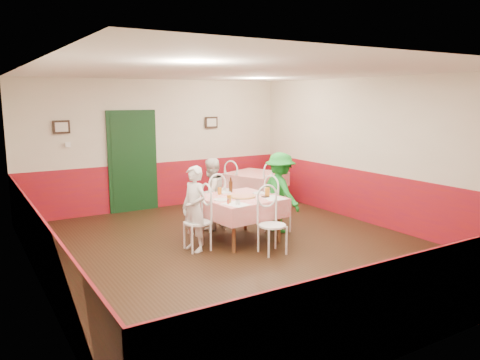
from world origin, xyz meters
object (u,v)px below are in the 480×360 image
chair_far (213,206)px  chair_second_b (275,192)px  main_table (240,219)px  wallet (265,197)px  second_table (255,190)px  chair_near (272,226)px  chair_left (197,222)px  diner_far (211,194)px  pizza (243,197)px  glass_b (267,192)px  diner_right (280,193)px  chair_second_a (226,190)px  beer_bottle (231,185)px  glass_a (229,199)px  glass_c (220,191)px  chair_right (278,208)px  diner_left (194,209)px

chair_far → chair_second_b: bearing=-169.5°
main_table → wallet: bearing=-36.1°
second_table → chair_near: 3.24m
chair_left → diner_far: 1.26m
pizza → glass_b: 0.43m
diner_far → pizza: bearing=78.0°
chair_left → glass_b: (1.26, -0.13, 0.39)m
chair_left → wallet: 1.25m
diner_right → chair_second_a: bearing=-1.9°
wallet → beer_bottle: bearing=106.9°
chair_second_b → glass_a: size_ratio=7.24×
glass_a → beer_bottle: beer_bottle is taller
main_table → glass_c: glass_c is taller
glass_a → diner_right: diner_right is taller
glass_c → pizza: bearing=-62.1°
chair_far → glass_c: size_ratio=7.09×
chair_near → diner_far: size_ratio=0.68×
chair_right → chair_second_b: same height
second_table → diner_right: (-0.73, -1.92, 0.35)m
chair_far → chair_second_a: 1.50m
second_table → diner_left: (-2.52, -2.09, 0.31)m
diner_far → diner_left: bearing=32.1°
chair_second_a → chair_second_b: bearing=22.2°
chair_far → diner_far: 0.22m
pizza → chair_near: bearing=-85.9°
chair_second_b → diner_left: bearing=-174.9°
chair_right → diner_right: size_ratio=0.62×
diner_far → chair_near: bearing=77.1°
chair_second_a → diner_far: (-0.95, -1.11, 0.21)m
chair_far → glass_c: (-0.12, -0.49, 0.37)m
chair_far → diner_left: bearing=45.5°
glass_a → main_table: bearing=37.2°
chair_near → chair_second_a: 2.96m
pizza → diner_far: (-0.10, 0.95, -0.11)m
chair_left → beer_bottle: size_ratio=3.74×
glass_b → diner_left: diner_left is taller
chair_far → second_table: bearing=-148.7°
wallet → diner_left: size_ratio=0.08×
chair_near → pizza: chair_near is taller
chair_second_b → diner_far: size_ratio=0.68×
chair_left → chair_far: bearing=142.1°
main_table → glass_a: 0.65m
chair_second_a → glass_b: 2.29m
second_table → chair_second_b: bearing=-90.0°
diner_far → chair_right: bearing=120.5°
chair_far → pizza: chair_far is taller
main_table → diner_far: diner_far is taller
glass_a → diner_far: diner_far is taller
chair_second_a → chair_second_b: (0.75, -0.75, 0.00)m
chair_near → chair_left: bearing=143.7°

